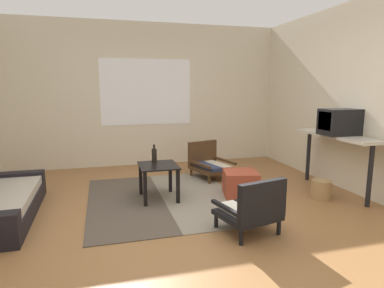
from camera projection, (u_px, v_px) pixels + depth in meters
name	position (u px, v px, depth m)	size (l,w,h in m)	color
ground_plane	(185.00, 224.00, 3.68)	(7.80, 7.80, 0.00)	olive
far_wall_with_window	(146.00, 95.00, 6.36)	(5.60, 0.13, 2.70)	beige
side_wall_right	(371.00, 99.00, 4.43)	(0.12, 6.60, 2.70)	beige
area_rug	(163.00, 199.00, 4.48)	(1.96, 2.33, 0.01)	#4C4238
coffee_table	(158.00, 173.00, 4.43)	(0.50, 0.57, 0.48)	black
armchair_by_window	(209.00, 163.00, 5.57)	(0.71, 0.77, 0.58)	#472D19
armchair_striped_foreground	(252.00, 208.00, 3.38)	(0.67, 0.64, 0.61)	black
ottoman_orange	(240.00, 184.00, 4.59)	(0.46, 0.46, 0.35)	#993D28
console_shelf	(337.00, 142.00, 4.69)	(0.38, 1.40, 0.84)	beige
crt_television	(341.00, 122.00, 4.59)	(0.53, 0.35, 0.36)	black
clay_vase	(327.00, 125.00, 4.88)	(0.24, 0.24, 0.28)	#935B38
glass_bottle	(154.00, 155.00, 4.54)	(0.07, 0.07, 0.25)	black
wicker_basket	(321.00, 190.00, 4.48)	(0.26, 0.26, 0.26)	#9E7A4C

